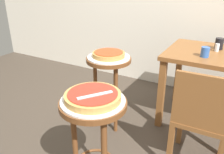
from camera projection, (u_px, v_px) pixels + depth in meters
ground_plane at (96, 148)px, 2.12m from camera, size 6.00×6.00×0.00m
stool_foreground at (94, 126)px, 1.51m from camera, size 0.42×0.42×0.73m
serving_plate_foreground at (93, 101)px, 1.43m from camera, size 0.40×0.40×0.01m
pizza_foreground at (93, 96)px, 1.42m from camera, size 0.35×0.35×0.05m
stool_middle at (109, 76)px, 2.25m from camera, size 0.42×0.42×0.73m
serving_plate_middle at (109, 57)px, 2.17m from camera, size 0.39×0.39×0.01m
pizza_middle at (109, 54)px, 2.16m from camera, size 0.30×0.30×0.05m
dining_table at (221, 65)px, 2.25m from camera, size 1.02×0.75×0.75m
cup_near_edge at (205, 52)px, 2.11m from camera, size 0.07×0.07×0.09m
cup_far_edge at (219, 44)px, 2.32m from camera, size 0.08×0.08×0.11m
condiment_shaker at (217, 48)px, 2.27m from camera, size 0.04×0.04×0.08m
wooden_chair at (202, 118)px, 1.74m from camera, size 0.41×0.41×0.85m
pizza_server_knife at (95, 95)px, 1.38m from camera, size 0.15×0.19×0.01m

